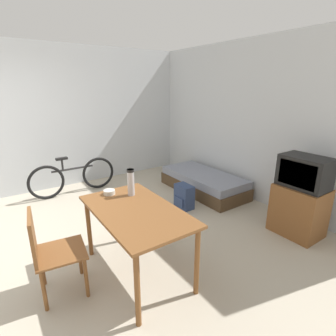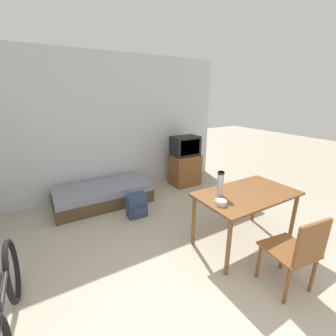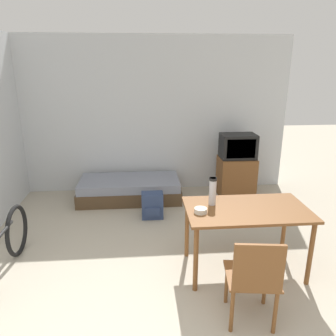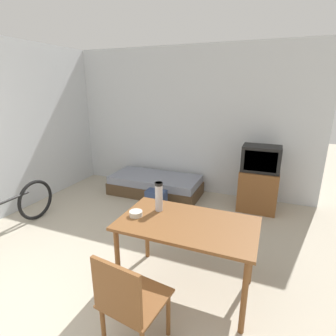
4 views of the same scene
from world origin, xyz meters
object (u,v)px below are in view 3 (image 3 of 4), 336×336
at_px(daybed, 130,189).
at_px(bicycle, 1,251).
at_px(thermos_flask, 213,190).
at_px(dining_table, 246,216).
at_px(mate_bowl, 201,210).
at_px(backpack, 152,205).
at_px(tv, 237,167).
at_px(wooden_chair, 254,277).

height_order(daybed, bicycle, bicycle).
distance_m(bicycle, thermos_flask, 2.36).
bearing_deg(dining_table, mate_bowl, -172.41).
bearing_deg(backpack, mate_bowl, -72.73).
bearing_deg(thermos_flask, backpack, 116.12).
xyz_separation_m(thermos_flask, backpack, (-0.62, 1.26, -0.72)).
relative_size(tv, wooden_chair, 1.25).
height_order(dining_table, wooden_chair, wooden_chair).
bearing_deg(wooden_chair, mate_bowl, 113.94).
distance_m(daybed, tv, 1.89).
bearing_deg(tv, wooden_chair, -103.38).
bearing_deg(daybed, tv, 1.19).
height_order(bicycle, backpack, bicycle).
height_order(dining_table, mate_bowl, mate_bowl).
relative_size(daybed, thermos_flask, 5.55).
bearing_deg(mate_bowl, backpack, 107.27).
xyz_separation_m(wooden_chair, mate_bowl, (-0.33, 0.75, 0.28)).
height_order(bicycle, thermos_flask, thermos_flask).
relative_size(bicycle, backpack, 3.94).
relative_size(wooden_chair, thermos_flask, 2.84).
relative_size(wooden_chair, bicycle, 0.56).
relative_size(daybed, dining_table, 1.31).
bearing_deg(backpack, wooden_chair, -70.40).
distance_m(mate_bowl, backpack, 1.63).
distance_m(dining_table, bicycle, 2.66).
bearing_deg(dining_table, backpack, 124.93).
bearing_deg(dining_table, thermos_flask, 159.66).
bearing_deg(thermos_flask, daybed, 115.92).
relative_size(thermos_flask, mate_bowl, 2.35).
distance_m(tv, wooden_chair, 3.08).
xyz_separation_m(tv, dining_table, (-0.53, -2.18, 0.15)).
bearing_deg(dining_table, tv, 76.29).
height_order(tv, bicycle, tv).
bearing_deg(wooden_chair, daybed, 111.17).
bearing_deg(daybed, mate_bowl, -69.80).
bearing_deg(wooden_chair, dining_table, 77.49).
distance_m(tv, backpack, 1.72).
bearing_deg(dining_table, wooden_chair, -102.51).
bearing_deg(thermos_flask, tv, 66.64).
bearing_deg(wooden_chair, tv, 76.62).
height_order(tv, dining_table, tv).
bearing_deg(backpack, daybed, 115.59).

